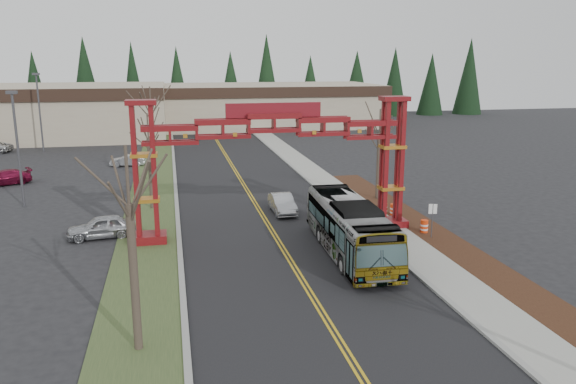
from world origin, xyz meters
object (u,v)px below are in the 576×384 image
object	(u,v)px
gateway_arch	(274,145)
silver_sedan	(282,204)
light_pole_near	(17,141)
street_sign	(433,214)
parked_car_far_a	(128,160)
barrel_south	(424,227)
retail_building_west	(3,112)
barrel_mid	(393,210)
bare_tree_median_far	(151,112)
bare_tree_right_far	(379,136)
transit_bus	(350,228)
bare_tree_median_near	(129,205)
light_pole_far	(39,107)
parked_car_mid_a	(4,178)
bare_tree_median_mid	(149,140)
parked_car_near_a	(101,227)
retail_building_east	(266,105)
barrel_north	(384,209)

from	to	relation	value
gateway_arch	silver_sedan	distance (m)	7.62
light_pole_near	street_sign	xyz separation A→B (m)	(27.52, -14.15, -3.50)
parked_car_far_a	street_sign	size ratio (longest dim) A/B	1.59
silver_sedan	barrel_south	bearing A→B (deg)	-41.87
gateway_arch	light_pole_near	xyz separation A→B (m)	(-17.84, 11.20, -0.81)
retail_building_west	barrel_mid	xyz separation A→B (m)	(39.35, -51.39, -3.29)
barrel_south	bare_tree_median_far	bearing A→B (deg)	131.82
street_sign	bare_tree_right_far	bearing A→B (deg)	88.25
silver_sedan	parked_car_far_a	world-z (taller)	silver_sedan
bare_tree_median_far	street_sign	bearing A→B (deg)	-49.79
gateway_arch	bare_tree_median_far	size ratio (longest dim) A/B	2.06
transit_bus	bare_tree_median_near	size ratio (longest dim) A/B	1.42
light_pole_far	street_sign	bearing A→B (deg)	-53.24
gateway_arch	parked_car_mid_a	distance (m)	29.74
retail_building_west	bare_tree_median_mid	size ratio (longest dim) A/B	6.28
barrel_south	bare_tree_right_far	bearing A→B (deg)	88.21
transit_bus	light_pole_far	distance (m)	51.03
street_sign	parked_car_near_a	bearing A→B (deg)	167.31
bare_tree_median_far	bare_tree_median_near	bearing A→B (deg)	-90.00
parked_car_mid_a	bare_tree_median_mid	size ratio (longest dim) A/B	0.64
bare_tree_median_mid	silver_sedan	bearing A→B (deg)	-18.44
bare_tree_median_far	retail_building_east	bearing A→B (deg)	67.75
barrel_mid	barrel_north	bearing A→B (deg)	131.86
gateway_arch	bare_tree_median_mid	bearing A→B (deg)	133.44
retail_building_west	transit_bus	bearing A→B (deg)	-60.10
retail_building_west	bare_tree_median_far	bearing A→B (deg)	-58.57
parked_car_near_a	gateway_arch	bearing A→B (deg)	73.16
gateway_arch	bare_tree_median_far	bearing A→B (deg)	114.01
bare_tree_right_far	barrel_north	bearing A→B (deg)	-104.64
parked_car_far_a	bare_tree_median_near	distance (m)	41.24
gateway_arch	barrel_mid	size ratio (longest dim) A/B	19.43
retail_building_east	parked_car_far_a	bearing A→B (deg)	-121.13
gateway_arch	parked_car_far_a	world-z (taller)	gateway_arch
transit_bus	bare_tree_median_near	world-z (taller)	bare_tree_median_near
retail_building_east	bare_tree_median_mid	bearing A→B (deg)	-108.59
silver_sedan	bare_tree_right_far	size ratio (longest dim) A/B	0.58
gateway_arch	barrel_north	xyz separation A→B (m)	(8.84, 3.14, -5.53)
bare_tree_median_mid	barrel_south	size ratio (longest dim) A/B	7.75
bare_tree_right_far	street_sign	size ratio (longest dim) A/B	3.19
parked_car_mid_a	parked_car_near_a	bearing A→B (deg)	6.58
barrel_south	retail_building_east	bearing A→B (deg)	89.74
silver_sedan	bare_tree_right_far	world-z (taller)	bare_tree_right_far
light_pole_near	bare_tree_median_near	bearing A→B (deg)	-68.36
retail_building_east	barrel_south	distance (m)	63.85
silver_sedan	bare_tree_median_near	world-z (taller)	bare_tree_median_near
parked_car_far_a	barrel_north	size ratio (longest dim) A/B	4.12
bare_tree_median_far	barrel_south	distance (m)	27.24
transit_bus	barrel_north	world-z (taller)	transit_bus
parked_car_near_a	bare_tree_median_mid	bearing A→B (deg)	148.00
transit_bus	silver_sedan	world-z (taller)	transit_bus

